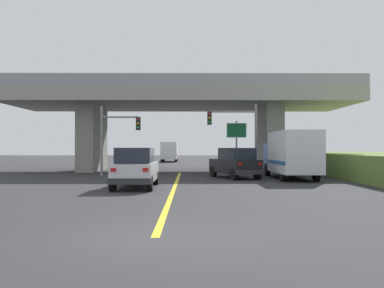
# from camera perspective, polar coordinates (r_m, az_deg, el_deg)

# --- Properties ---
(ground) EXTENTS (160.00, 160.00, 0.00)m
(ground) POSITION_cam_1_polar(r_m,az_deg,el_deg) (35.45, -1.61, -3.85)
(ground) COLOR #2B2B2D
(overpass_bridge) EXTENTS (29.41, 9.55, 7.79)m
(overpass_bridge) POSITION_cam_1_polar(r_m,az_deg,el_deg) (35.57, -1.61, 5.14)
(overpass_bridge) COLOR gray
(overpass_bridge) RESTS_ON ground
(lane_divider_stripe) EXTENTS (0.20, 23.84, 0.01)m
(lane_divider_stripe) POSITION_cam_1_polar(r_m,az_deg,el_deg) (20.92, -2.47, -6.08)
(lane_divider_stripe) COLOR yellow
(lane_divider_stripe) RESTS_ON ground
(suv_lead) EXTENTS (1.98, 4.59, 2.02)m
(suv_lead) POSITION_cam_1_polar(r_m,az_deg,el_deg) (20.34, -8.01, -3.37)
(suv_lead) COLOR silver
(suv_lead) RESTS_ON ground
(suv_crossing) EXTENTS (3.27, 4.83, 2.02)m
(suv_crossing) POSITION_cam_1_polar(r_m,az_deg,el_deg) (26.89, 6.17, -2.71)
(suv_crossing) COLOR black
(suv_crossing) RESTS_ON ground
(box_truck) EXTENTS (2.33, 7.23, 3.07)m
(box_truck) POSITION_cam_1_polar(r_m,az_deg,el_deg) (26.97, 13.94, -1.40)
(box_truck) COLOR navy
(box_truck) RESTS_ON ground
(traffic_signal_nearside) EXTENTS (3.67, 0.36, 5.26)m
(traffic_signal_nearside) POSITION_cam_1_polar(r_m,az_deg,el_deg) (29.62, 6.65, 2.15)
(traffic_signal_nearside) COLOR slate
(traffic_signal_nearside) RESTS_ON ground
(traffic_signal_farside) EXTENTS (2.93, 0.36, 5.08)m
(traffic_signal_farside) POSITION_cam_1_polar(r_m,az_deg,el_deg) (29.75, -10.87, 1.64)
(traffic_signal_farside) COLOR slate
(traffic_signal_farside) RESTS_ON ground
(highway_sign) EXTENTS (1.64, 0.17, 4.25)m
(highway_sign) POSITION_cam_1_polar(r_m,az_deg,el_deg) (33.34, 6.37, 1.31)
(highway_sign) COLOR slate
(highway_sign) RESTS_ON ground
(semi_truck_distant) EXTENTS (2.33, 6.77, 2.91)m
(semi_truck_distant) POSITION_cam_1_polar(r_m,az_deg,el_deg) (59.73, -3.23, -1.06)
(semi_truck_distant) COLOR navy
(semi_truck_distant) RESTS_ON ground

